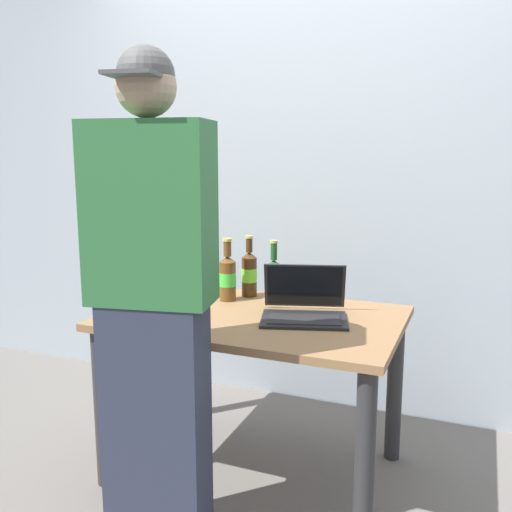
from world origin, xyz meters
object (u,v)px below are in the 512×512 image
beer_bottle_dark (228,277)px  person_figure (153,310)px  laptop (304,307)px  beer_bottle_brown (274,280)px  beer_bottle_amber (249,273)px

beer_bottle_dark → person_figure: 0.74m
laptop → person_figure: size_ratio=0.25×
beer_bottle_brown → person_figure: size_ratio=0.17×
laptop → beer_bottle_amber: size_ratio=1.46×
laptop → beer_bottle_amber: 0.43m
beer_bottle_brown → beer_bottle_amber: bearing=151.7°
beer_bottle_brown → beer_bottle_dark: 0.22m
beer_bottle_amber → person_figure: person_figure is taller
beer_bottle_brown → beer_bottle_dark: (-0.21, -0.03, 0.00)m
beer_bottle_brown → beer_bottle_amber: size_ratio=1.00×
beer_bottle_brown → beer_bottle_amber: 0.18m
laptop → person_figure: 0.70m
beer_bottle_dark → person_figure: size_ratio=0.17×
laptop → beer_bottle_dark: beer_bottle_dark is taller
laptop → beer_bottle_dark: size_ratio=1.46×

